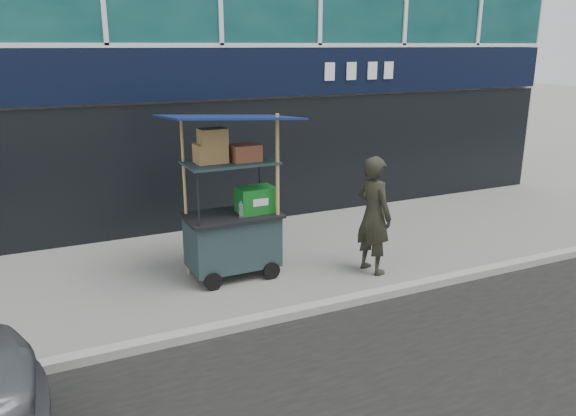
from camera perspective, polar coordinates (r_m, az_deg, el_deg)
ground at (r=7.81m, az=3.36°, el=-9.67°), size 80.00×80.00×0.00m
curb at (r=7.62m, az=4.09°, el=-9.85°), size 80.00×0.18×0.12m
vendor_cart at (r=8.44m, az=-5.59°, el=-1.21°), size 1.90×1.35×2.53m
vendor_man at (r=8.64m, az=8.70°, el=-0.71°), size 0.56×0.74×1.83m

